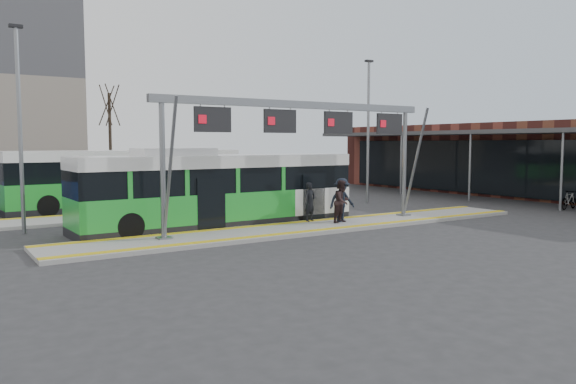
% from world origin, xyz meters
% --- Properties ---
extents(ground, '(120.00, 120.00, 0.00)m').
position_xyz_m(ground, '(0.00, 0.00, 0.00)').
color(ground, '#2D2D30').
rests_on(ground, ground).
extents(platform_main, '(22.00, 3.00, 0.15)m').
position_xyz_m(platform_main, '(0.00, 0.00, 0.07)').
color(platform_main, gray).
rests_on(platform_main, ground).
extents(platform_second, '(20.00, 3.00, 0.15)m').
position_xyz_m(platform_second, '(-4.00, 8.00, 0.07)').
color(platform_second, gray).
rests_on(platform_second, ground).
extents(tactile_main, '(22.00, 2.65, 0.02)m').
position_xyz_m(tactile_main, '(0.00, 0.00, 0.16)').
color(tactile_main, gold).
rests_on(tactile_main, platform_main).
extents(tactile_second, '(20.00, 0.35, 0.02)m').
position_xyz_m(tactile_second, '(-4.00, 9.15, 0.16)').
color(tactile_second, gold).
rests_on(tactile_second, platform_second).
extents(gantry, '(13.00, 1.68, 5.20)m').
position_xyz_m(gantry, '(-0.35, 0.25, 4.30)').
color(gantry, slate).
rests_on(gantry, platform_main).
extents(station_building, '(11.50, 32.00, 5.00)m').
position_xyz_m(station_building, '(21.83, 4.00, 2.53)').
color(station_building, brown).
rests_on(station_building, ground).
extents(hero_bus, '(12.45, 2.89, 3.41)m').
position_xyz_m(hero_bus, '(-3.07, 2.80, 1.56)').
color(hero_bus, black).
rests_on(hero_bus, ground).
extents(bg_bus_green, '(13.00, 3.54, 3.21)m').
position_xyz_m(bg_bus_green, '(-4.28, 11.87, 1.59)').
color(bg_bus_green, black).
rests_on(bg_bus_green, ground).
extents(passenger_a, '(0.73, 0.59, 1.73)m').
position_xyz_m(passenger_a, '(0.57, 1.10, 1.02)').
color(passenger_a, black).
rests_on(passenger_a, platform_main).
extents(passenger_b, '(1.09, 0.96, 1.86)m').
position_xyz_m(passenger_b, '(1.52, 0.03, 1.08)').
color(passenger_b, black).
rests_on(passenger_b, platform_main).
extents(passenger_c, '(1.29, 0.81, 1.93)m').
position_xyz_m(passenger_c, '(1.64, 0.21, 1.11)').
color(passenger_c, black).
rests_on(passenger_c, platform_main).
extents(bicycle_d, '(1.75, 0.67, 1.03)m').
position_xyz_m(bicycle_d, '(15.76, -1.92, 0.51)').
color(bicycle_d, gray).
rests_on(bicycle_d, ground).
extents(tree_left, '(1.40, 1.40, 7.55)m').
position_xyz_m(tree_left, '(-6.75, 32.66, 5.73)').
color(tree_left, '#382B21').
rests_on(tree_left, ground).
extents(tree_mid, '(1.40, 1.40, 9.26)m').
position_xyz_m(tree_mid, '(0.82, 33.37, 7.02)').
color(tree_mid, '#382B21').
rests_on(tree_mid, ground).
extents(lamp_west, '(0.50, 0.25, 8.19)m').
position_xyz_m(lamp_west, '(-10.47, 5.25, 4.34)').
color(lamp_west, slate).
rests_on(lamp_west, ground).
extents(lamp_east, '(0.50, 0.25, 8.54)m').
position_xyz_m(lamp_east, '(8.83, 6.74, 4.52)').
color(lamp_east, slate).
rests_on(lamp_east, ground).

